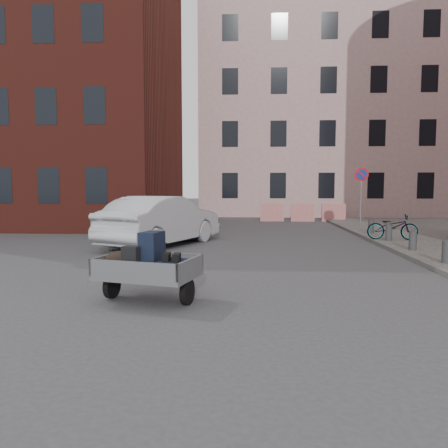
# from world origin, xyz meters

# --- Properties ---
(ground) EXTENTS (120.00, 120.00, 0.00)m
(ground) POSITION_xyz_m (0.00, 0.00, 0.00)
(ground) COLOR #38383A
(ground) RESTS_ON ground
(building_brick) EXTENTS (12.00, 10.00, 14.00)m
(building_brick) POSITION_xyz_m (-9.00, 13.00, 7.00)
(building_brick) COLOR #591E16
(building_brick) RESTS_ON ground
(building_pink) EXTENTS (16.00, 8.00, 14.00)m
(building_pink) POSITION_xyz_m (6.00, 22.00, 7.00)
(building_pink) COLOR #BA8F8F
(building_pink) RESTS_ON ground
(no_parking_sign) EXTENTS (0.60, 0.09, 2.65)m
(no_parking_sign) POSITION_xyz_m (6.00, 9.48, 2.01)
(no_parking_sign) COLOR gray
(no_parking_sign) RESTS_ON sidewalk
(bollards) EXTENTS (0.22, 9.02, 0.55)m
(bollards) POSITION_xyz_m (6.00, 3.40, 0.40)
(bollards) COLOR #3A3A3D
(bollards) RESTS_ON sidewalk
(barriers) EXTENTS (4.70, 0.18, 1.00)m
(barriers) POSITION_xyz_m (4.20, 15.00, 0.50)
(barriers) COLOR red
(barriers) RESTS_ON ground
(trailer) EXTENTS (1.82, 1.95, 1.20)m
(trailer) POSITION_xyz_m (-0.48, -2.23, 0.61)
(trailer) COLOR black
(trailer) RESTS_ON ground
(dumpster) EXTENTS (3.18, 2.25, 1.21)m
(dumpster) POSITION_xyz_m (-2.18, 6.54, 0.61)
(dumpster) COLOR navy
(dumpster) RESTS_ON ground
(silver_car) EXTENTS (3.56, 5.30, 1.65)m
(silver_car) POSITION_xyz_m (-1.65, 4.79, 0.83)
(silver_car) COLOR #B4B6BC
(silver_car) RESTS_ON ground
(bicycle) EXTENTS (1.74, 0.76, 0.88)m
(bicycle) POSITION_xyz_m (6.20, 5.87, 0.56)
(bicycle) COLOR black
(bicycle) RESTS_ON sidewalk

